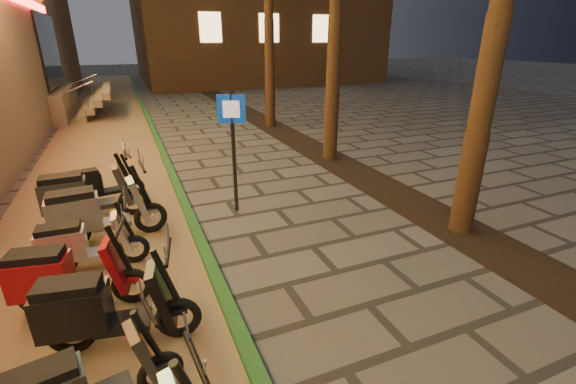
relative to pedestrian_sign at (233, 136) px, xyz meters
name	(u,v)px	position (x,y,z in m)	size (l,w,h in m)	color
ground	(346,371)	(-0.05, -4.45, -1.55)	(120.00, 120.00, 0.00)	#474442
parking_strip	(103,155)	(-2.65, 5.55, -1.55)	(3.40, 60.00, 0.01)	#8C7251
green_curb	(161,148)	(-0.95, 5.55, -1.50)	(0.18, 60.00, 0.10)	#235F25
planting_strip	(368,179)	(3.55, 0.55, -1.54)	(1.20, 40.00, 0.02)	black
pedestrian_sign	(233,136)	(0.00, 0.00, 0.00)	(0.51, 0.21, 2.40)	black
scooter_6	(100,310)	(-2.39, -3.10, -1.03)	(1.70, 0.73, 1.19)	black
scooter_7	(63,277)	(-2.83, -2.21, -1.05)	(1.65, 0.72, 1.16)	black
scooter_8	(80,245)	(-2.72, -1.30, -1.09)	(1.50, 0.53, 1.06)	black
scooter_9	(94,213)	(-2.55, -0.42, -0.99)	(1.86, 0.67, 1.31)	black
scooter_10	(82,195)	(-2.80, 0.55, -0.99)	(1.84, 0.65, 1.30)	black
scooter_11	(98,185)	(-2.58, 1.40, -1.10)	(1.47, 0.64, 1.03)	black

